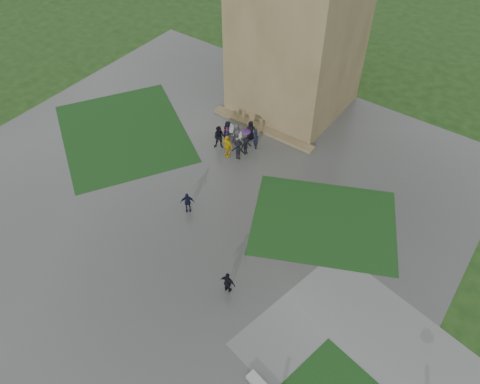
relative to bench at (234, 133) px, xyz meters
The scene contains 9 objects.
ground 8.63m from the bench, 81.97° to the right, with size 120.00×120.00×0.00m, color black.
plaza 6.66m from the bench, 79.56° to the right, with size 34.00×34.00×0.02m, color #373835.
lawn_inset_left 8.60m from the bench, 148.16° to the right, with size 11.00×9.00×0.01m, color black.
lawn_inset_right 10.34m from the bench, 20.00° to the right, with size 9.00×7.00×0.01m, color black.
tower_plinth 2.42m from the bench, 59.82° to the left, with size 9.00×0.80×0.22m, color brown.
bench is the anchor object (origin of this frame).
visitor_cluster 1.56m from the bench, 53.45° to the right, with size 3.04×3.60×2.56m.
pedestrian_mid 8.08m from the bench, 75.56° to the right, with size 0.89×0.51×1.52m, color black.
pedestrian_near 13.63m from the bench, 55.16° to the right, with size 0.92×0.52×1.56m, color black.
Camera 1 is at (15.57, -13.99, 22.60)m, focal length 35.00 mm.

